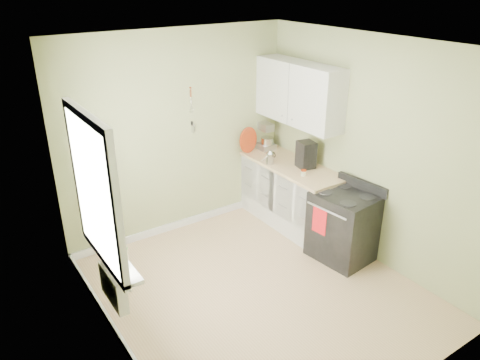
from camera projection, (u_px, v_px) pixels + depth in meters
floor at (258, 291)px, 5.30m from camera, size 3.20×3.60×0.02m
ceiling at (263, 44)px, 4.18m from camera, size 3.20×3.60×0.02m
wall_back at (178, 135)px, 6.10m from camera, size 3.20×0.02×2.70m
wall_left at (106, 227)px, 3.91m from camera, size 0.02×3.60×2.70m
wall_right at (369, 151)px, 5.56m from camera, size 0.02×3.60×2.70m
base_cabinets at (291, 196)px, 6.53m from camera, size 0.60×1.60×0.87m
countertop at (292, 166)px, 6.34m from camera, size 0.64×1.60×0.04m
upper_cabinets at (299, 93)px, 6.09m from camera, size 0.35×1.40×0.80m
window at (94, 192)px, 4.07m from camera, size 0.06×1.14×1.44m
window_sill at (111, 254)px, 4.38m from camera, size 0.18×1.14×0.04m
radiator at (114, 287)px, 4.47m from camera, size 0.12×0.50×0.35m
wall_utensils at (192, 117)px, 6.10m from camera, size 0.02×0.14×0.58m
stove at (343, 226)px, 5.75m from camera, size 0.70×0.77×0.99m
stand_mixer at (264, 136)px, 6.85m from camera, size 0.24×0.38×0.44m
kettle at (270, 157)px, 6.31m from camera, size 0.19×0.11×0.19m
coffee_maker at (306, 155)px, 6.18m from camera, size 0.24×0.26×0.36m
red_tray at (248, 140)px, 6.69m from camera, size 0.37×0.17×0.37m
jar at (303, 173)px, 5.98m from camera, size 0.07×0.07×0.08m
plant_a at (121, 253)px, 4.11m from camera, size 0.18×0.15×0.28m
plant_b at (106, 233)px, 4.39m from camera, size 0.22×0.21×0.31m
plant_c at (100, 225)px, 4.52m from camera, size 0.18×0.18×0.32m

